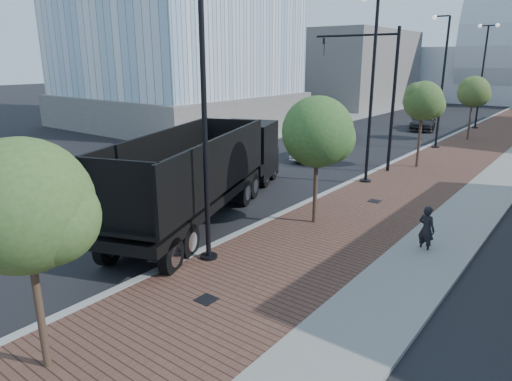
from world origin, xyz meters
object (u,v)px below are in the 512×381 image
Objects in this scene: dump_truck at (224,168)px; pedestrian at (426,229)px; white_sedan at (315,148)px; dark_car_mid at (337,128)px.

dump_truck is 8.39× the size of pedestrian.
dump_truck is 3.03× the size of white_sedan.
dump_truck is at bearing 15.11° from pedestrian.
pedestrian is (9.26, -0.25, -0.72)m from dump_truck.
pedestrian is at bearing -22.02° from dump_truck.
dark_car_mid is at bearing 81.92° from dump_truck.
dark_car_mid is (-4.14, 18.78, -0.79)m from dump_truck.
pedestrian reaches higher than dark_car_mid.
white_sedan is 15.03m from pedestrian.
dump_truck is 10.53m from white_sedan.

